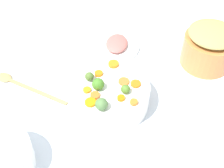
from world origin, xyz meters
name	(u,v)px	position (x,y,z in m)	size (l,w,h in m)	color
tabletop	(113,103)	(0.00, 0.00, 0.01)	(2.40, 2.40, 0.02)	silver
serving_bowl_carrots	(112,95)	(0.00, -0.01, 0.07)	(0.26, 0.26, 0.09)	white
metal_pot	(208,50)	(0.29, 0.32, 0.08)	(0.20, 0.20, 0.13)	#C67C41
stuffing_mound	(213,34)	(0.29, 0.32, 0.17)	(0.19, 0.19, 0.04)	tan
carrot_slice_0	(99,73)	(-0.06, 0.03, 0.12)	(0.03, 0.03, 0.01)	orange
carrot_slice_1	(87,90)	(-0.07, -0.06, 0.12)	(0.03, 0.03, 0.01)	orange
carrot_slice_2	(91,102)	(-0.04, -0.10, 0.12)	(0.04, 0.04, 0.01)	orange
carrot_slice_3	(95,95)	(-0.04, -0.07, 0.12)	(0.03, 0.03, 0.01)	orange
carrot_slice_4	(134,102)	(0.09, -0.06, 0.12)	(0.03, 0.03, 0.01)	orange
carrot_slice_5	(124,82)	(0.03, 0.02, 0.12)	(0.04, 0.04, 0.01)	orange
carrot_slice_6	(113,64)	(-0.03, 0.09, 0.12)	(0.04, 0.04, 0.01)	orange
carrot_slice_7	(121,98)	(0.05, -0.05, 0.12)	(0.03, 0.03, 0.01)	orange
carrot_slice_8	(136,84)	(0.08, 0.02, 0.12)	(0.04, 0.04, 0.01)	orange
brussels_sprout_0	(89,76)	(-0.08, -0.01, 0.13)	(0.03, 0.03, 0.03)	#4D6B2C
brussels_sprout_1	(102,104)	(0.00, -0.11, 0.14)	(0.04, 0.04, 0.04)	#537942
brussels_sprout_2	(126,89)	(0.05, -0.02, 0.13)	(0.03, 0.03, 0.03)	#507A2B
brussels_sprout_3	(98,84)	(-0.04, -0.03, 0.14)	(0.04, 0.04, 0.04)	#447D26
wooden_spoon	(18,83)	(-0.37, -0.04, 0.03)	(0.32, 0.08, 0.01)	tan
ham_plate	(113,46)	(-0.10, 0.29, 0.03)	(0.23, 0.23, 0.01)	white
ham_slice_main	(117,43)	(-0.08, 0.29, 0.05)	(0.12, 0.09, 0.03)	#CB635D
dish_towel	(221,125)	(0.39, 0.02, 0.02)	(0.16, 0.13, 0.01)	beige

